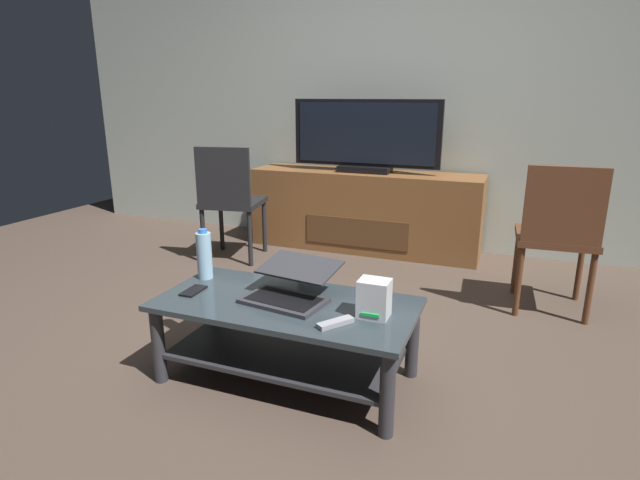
{
  "coord_description": "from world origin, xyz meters",
  "views": [
    {
      "loc": [
        0.97,
        -2.14,
        1.28
      ],
      "look_at": [
        0.02,
        0.25,
        0.54
      ],
      "focal_mm": 28.39,
      "sensor_mm": 36.0,
      "label": 1
    }
  ],
  "objects_px": {
    "media_cabinet": "(364,211)",
    "laptop": "(290,287)",
    "television": "(365,138)",
    "coffee_table": "(286,326)",
    "tv_remote": "(335,323)",
    "side_chair": "(230,197)",
    "cell_phone": "(193,291)",
    "water_bottle_near": "(204,255)",
    "router_box": "(374,298)",
    "dining_chair": "(558,231)"
  },
  "relations": [
    {
      "from": "router_box",
      "to": "coffee_table",
      "type": "bearing_deg",
      "value": 178.96
    },
    {
      "from": "television",
      "to": "tv_remote",
      "type": "bearing_deg",
      "value": -76.02
    },
    {
      "from": "cell_phone",
      "to": "water_bottle_near",
      "type": "bearing_deg",
      "value": 104.26
    },
    {
      "from": "dining_chair",
      "to": "cell_phone",
      "type": "xyz_separation_m",
      "value": [
        -1.62,
        -1.31,
        -0.12
      ]
    },
    {
      "from": "coffee_table",
      "to": "router_box",
      "type": "relative_size",
      "value": 7.19
    },
    {
      "from": "coffee_table",
      "to": "dining_chair",
      "type": "relative_size",
      "value": 1.29
    },
    {
      "from": "media_cabinet",
      "to": "television",
      "type": "xyz_separation_m",
      "value": [
        0.0,
        -0.02,
        0.61
      ]
    },
    {
      "from": "television",
      "to": "coffee_table",
      "type": "bearing_deg",
      "value": -82.66
    },
    {
      "from": "media_cabinet",
      "to": "water_bottle_near",
      "type": "bearing_deg",
      "value": -96.78
    },
    {
      "from": "media_cabinet",
      "to": "laptop",
      "type": "height_order",
      "value": "media_cabinet"
    },
    {
      "from": "coffee_table",
      "to": "water_bottle_near",
      "type": "xyz_separation_m",
      "value": [
        -0.51,
        0.13,
        0.24
      ]
    },
    {
      "from": "media_cabinet",
      "to": "router_box",
      "type": "bearing_deg",
      "value": -72.32
    },
    {
      "from": "dining_chair",
      "to": "coffee_table",
      "type": "bearing_deg",
      "value": -132.68
    },
    {
      "from": "television",
      "to": "dining_chair",
      "type": "height_order",
      "value": "television"
    },
    {
      "from": "tv_remote",
      "to": "television",
      "type": "bearing_deg",
      "value": 139.4
    },
    {
      "from": "coffee_table",
      "to": "television",
      "type": "height_order",
      "value": "television"
    },
    {
      "from": "television",
      "to": "laptop",
      "type": "height_order",
      "value": "television"
    },
    {
      "from": "cell_phone",
      "to": "tv_remote",
      "type": "relative_size",
      "value": 0.88
    },
    {
      "from": "coffee_table",
      "to": "side_chair",
      "type": "bearing_deg",
      "value": 128.92
    },
    {
      "from": "media_cabinet",
      "to": "laptop",
      "type": "xyz_separation_m",
      "value": [
        0.28,
        -2.09,
        0.11
      ]
    },
    {
      "from": "side_chair",
      "to": "router_box",
      "type": "distance_m",
      "value": 2.13
    },
    {
      "from": "coffee_table",
      "to": "tv_remote",
      "type": "distance_m",
      "value": 0.35
    },
    {
      "from": "laptop",
      "to": "tv_remote",
      "type": "height_order",
      "value": "laptop"
    },
    {
      "from": "tv_remote",
      "to": "media_cabinet",
      "type": "bearing_deg",
      "value": 139.27
    },
    {
      "from": "laptop",
      "to": "cell_phone",
      "type": "bearing_deg",
      "value": -168.4
    },
    {
      "from": "television",
      "to": "dining_chair",
      "type": "relative_size",
      "value": 1.35
    },
    {
      "from": "router_box",
      "to": "television",
      "type": "bearing_deg",
      "value": 107.85
    },
    {
      "from": "coffee_table",
      "to": "tv_remote",
      "type": "bearing_deg",
      "value": -26.61
    },
    {
      "from": "dining_chair",
      "to": "cell_phone",
      "type": "relative_size",
      "value": 6.46
    },
    {
      "from": "media_cabinet",
      "to": "tv_remote",
      "type": "bearing_deg",
      "value": -76.15
    },
    {
      "from": "coffee_table",
      "to": "laptop",
      "type": "xyz_separation_m",
      "value": [
        0.0,
        0.04,
        0.18
      ]
    },
    {
      "from": "television",
      "to": "tv_remote",
      "type": "height_order",
      "value": "television"
    },
    {
      "from": "laptop",
      "to": "router_box",
      "type": "distance_m",
      "value": 0.41
    },
    {
      "from": "side_chair",
      "to": "water_bottle_near",
      "type": "xyz_separation_m",
      "value": [
        0.65,
        -1.31,
        -0.01
      ]
    },
    {
      "from": "television",
      "to": "cell_phone",
      "type": "xyz_separation_m",
      "value": [
        -0.18,
        -2.16,
        -0.55
      ]
    },
    {
      "from": "television",
      "to": "cell_phone",
      "type": "height_order",
      "value": "television"
    },
    {
      "from": "coffee_table",
      "to": "media_cabinet",
      "type": "bearing_deg",
      "value": 97.26
    },
    {
      "from": "television",
      "to": "water_bottle_near",
      "type": "distance_m",
      "value": 2.04
    },
    {
      "from": "cell_phone",
      "to": "coffee_table",
      "type": "bearing_deg",
      "value": 4.63
    },
    {
      "from": "coffee_table",
      "to": "laptop",
      "type": "distance_m",
      "value": 0.18
    },
    {
      "from": "router_box",
      "to": "side_chair",
      "type": "bearing_deg",
      "value": 137.39
    },
    {
      "from": "router_box",
      "to": "water_bottle_near",
      "type": "relative_size",
      "value": 0.63
    },
    {
      "from": "side_chair",
      "to": "tv_remote",
      "type": "bearing_deg",
      "value": -47.5
    },
    {
      "from": "side_chair",
      "to": "laptop",
      "type": "relative_size",
      "value": 2.22
    },
    {
      "from": "side_chair",
      "to": "laptop",
      "type": "bearing_deg",
      "value": -50.19
    },
    {
      "from": "media_cabinet",
      "to": "dining_chair",
      "type": "bearing_deg",
      "value": -31.19
    },
    {
      "from": "media_cabinet",
      "to": "cell_phone",
      "type": "bearing_deg",
      "value": -94.81
    },
    {
      "from": "television",
      "to": "cell_phone",
      "type": "relative_size",
      "value": 8.74
    },
    {
      "from": "television",
      "to": "side_chair",
      "type": "height_order",
      "value": "television"
    },
    {
      "from": "coffee_table",
      "to": "dining_chair",
      "type": "distance_m",
      "value": 1.73
    }
  ]
}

